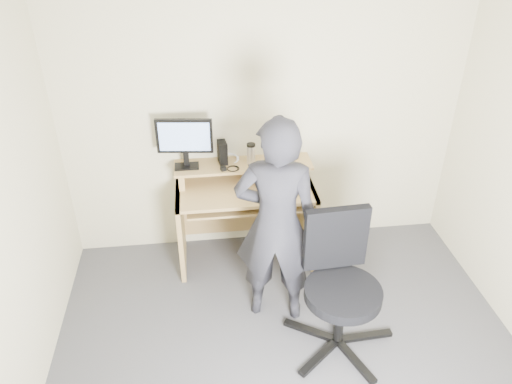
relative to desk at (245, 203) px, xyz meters
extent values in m
plane|color=#4D4D51|center=(0.20, -1.53, -0.55)|extent=(3.50, 3.50, 0.00)
cube|color=beige|center=(0.20, 0.22, 0.70)|extent=(3.50, 0.02, 2.50)
cube|color=white|center=(0.20, -1.53, 1.95)|extent=(3.50, 3.50, 0.02)
cube|color=tan|center=(-0.58, -0.08, -0.17)|extent=(0.04, 0.60, 0.75)
cube|color=tan|center=(0.58, -0.08, -0.17)|extent=(0.04, 0.60, 0.75)
cube|color=tan|center=(0.00, -0.08, 0.19)|extent=(1.20, 0.60, 0.03)
cube|color=tan|center=(0.00, -0.16, 0.09)|extent=(1.02, 0.38, 0.02)
cube|color=tan|center=(-0.54, 0.07, 0.28)|extent=(0.05, 0.28, 0.15)
cube|color=tan|center=(0.54, 0.07, 0.28)|extent=(0.05, 0.28, 0.15)
cube|color=tan|center=(0.00, 0.07, 0.35)|extent=(1.20, 0.30, 0.02)
cube|color=tan|center=(0.00, 0.21, -0.12)|extent=(1.20, 0.03, 0.65)
cube|color=black|center=(-0.49, 0.07, 0.37)|extent=(0.21, 0.13, 0.01)
cube|color=black|center=(-0.49, 0.09, 0.44)|extent=(0.05, 0.04, 0.13)
cube|color=black|center=(-0.49, 0.06, 0.66)|extent=(0.47, 0.09, 0.30)
cube|color=#87A8E9|center=(-0.49, 0.04, 0.66)|extent=(0.42, 0.05, 0.25)
cube|color=black|center=(-0.18, 0.11, 0.46)|extent=(0.09, 0.14, 0.20)
cylinder|color=silver|center=(0.07, 0.07, 0.45)|extent=(0.08, 0.08, 0.17)
cube|color=black|center=(0.24, 0.06, 0.37)|extent=(0.10, 0.14, 0.01)
cube|color=black|center=(-0.18, -0.03, 0.38)|extent=(0.06, 0.05, 0.03)
torus|color=silver|center=(-0.11, 0.15, 0.37)|extent=(0.17, 0.17, 0.06)
cube|color=black|center=(-0.11, -0.17, 0.12)|extent=(0.46, 0.18, 0.03)
ellipsoid|color=black|center=(0.30, -0.18, 0.22)|extent=(0.11, 0.08, 0.04)
cube|color=black|center=(0.80, -1.21, -0.50)|extent=(0.42, 0.08, 0.03)
cube|color=black|center=(0.63, -1.01, -0.50)|extent=(0.16, 0.42, 0.03)
cube|color=black|center=(0.39, -1.10, -0.50)|extent=(0.38, 0.27, 0.03)
cube|color=black|center=(0.40, -1.36, -0.50)|extent=(0.36, 0.31, 0.03)
cube|color=black|center=(0.65, -1.43, -0.50)|extent=(0.20, 0.41, 0.03)
cylinder|color=black|center=(0.57, -1.22, -0.27)|extent=(0.07, 0.07, 0.44)
cylinder|color=black|center=(0.57, -1.22, -0.03)|extent=(0.55, 0.55, 0.08)
cube|color=black|center=(0.56, -0.98, 0.28)|extent=(0.47, 0.09, 0.50)
imported|color=black|center=(0.16, -0.79, 0.31)|extent=(0.70, 0.54, 1.71)
camera|label=1|loc=(-0.36, -3.76, 2.43)|focal=35.00mm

